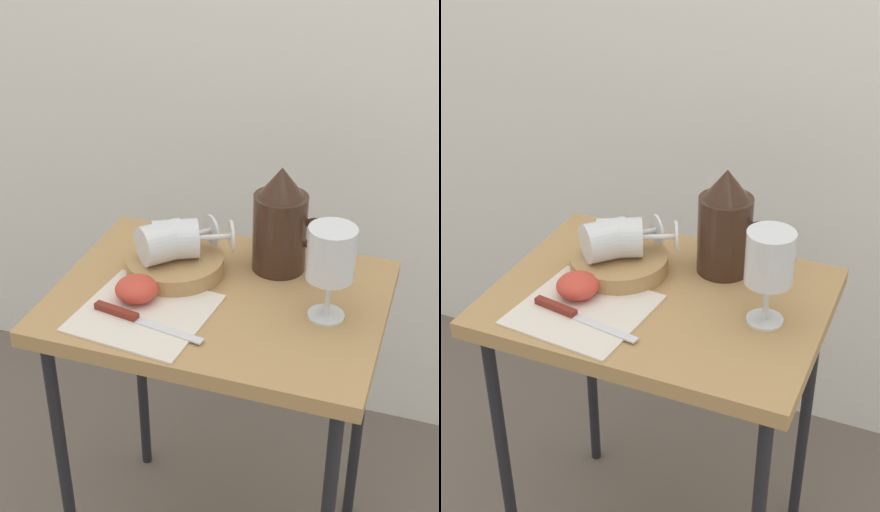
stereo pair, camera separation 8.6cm
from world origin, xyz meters
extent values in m
cube|color=white|center=(0.00, 0.56, 0.93)|extent=(2.40, 0.03, 1.85)
cube|color=#AD8451|center=(0.00, 0.00, 0.65)|extent=(0.59, 0.44, 0.03)
cylinder|color=black|center=(-0.25, -0.18, 0.32)|extent=(0.02, 0.02, 0.64)
cylinder|color=black|center=(-0.25, 0.18, 0.32)|extent=(0.02, 0.02, 0.64)
cylinder|color=black|center=(0.25, 0.18, 0.32)|extent=(0.02, 0.02, 0.64)
cube|color=silver|center=(-0.10, -0.10, 0.67)|extent=(0.24, 0.23, 0.00)
cylinder|color=#AD8451|center=(-0.10, 0.04, 0.68)|extent=(0.18, 0.18, 0.03)
cylinder|color=#382319|center=(0.08, 0.13, 0.74)|extent=(0.10, 0.10, 0.15)
cylinder|color=#D1661E|center=(0.08, 0.13, 0.71)|extent=(0.09, 0.09, 0.08)
cone|color=#382319|center=(0.08, 0.13, 0.85)|extent=(0.09, 0.09, 0.06)
torus|color=#382319|center=(0.14, 0.13, 0.75)|extent=(0.07, 0.01, 0.07)
cylinder|color=silver|center=(0.20, -0.01, 0.67)|extent=(0.06, 0.06, 0.00)
cylinder|color=silver|center=(0.20, -0.01, 0.71)|extent=(0.01, 0.01, 0.07)
cylinder|color=silver|center=(0.20, -0.01, 0.79)|extent=(0.08, 0.08, 0.09)
cylinder|color=#D1661E|center=(0.20, -0.01, 0.77)|extent=(0.07, 0.07, 0.05)
cylinder|color=silver|center=(-0.12, 0.03, 0.74)|extent=(0.11, 0.11, 0.07)
cylinder|color=silver|center=(-0.07, 0.08, 0.74)|extent=(0.05, 0.05, 0.01)
cylinder|color=silver|center=(-0.05, 0.10, 0.74)|extent=(0.05, 0.04, 0.06)
cylinder|color=silver|center=(-0.10, 0.04, 0.74)|extent=(0.11, 0.10, 0.07)
cylinder|color=silver|center=(-0.04, 0.08, 0.74)|extent=(0.06, 0.04, 0.01)
cylinder|color=silver|center=(-0.01, 0.09, 0.74)|extent=(0.03, 0.06, 0.06)
ellipsoid|color=#CC3D2D|center=(-0.13, -0.07, 0.69)|extent=(0.08, 0.08, 0.04)
cube|color=silver|center=(-0.04, -0.14, 0.67)|extent=(0.13, 0.04, 0.00)
cube|color=maroon|center=(-0.15, -0.12, 0.68)|extent=(0.09, 0.03, 0.01)
camera|label=1|loc=(0.37, -1.08, 1.41)|focal=53.09mm
camera|label=2|loc=(0.45, -1.05, 1.41)|focal=53.09mm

